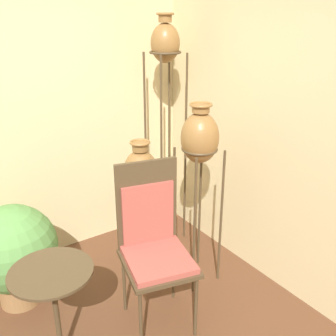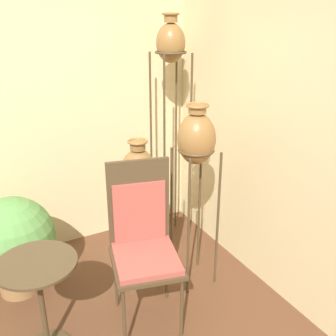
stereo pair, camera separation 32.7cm
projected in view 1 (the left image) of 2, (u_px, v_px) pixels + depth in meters
The scene contains 7 objects.
wall_right at pixel (322, 134), 2.67m from camera, with size 0.06×7.45×2.70m.
vase_stand_tall at pixel (165, 56), 3.34m from camera, with size 0.29×0.29×2.11m.
vase_stand_medium at pixel (200, 141), 2.93m from camera, with size 0.29×0.29×1.51m.
vase_stand_short at pixel (141, 173), 3.08m from camera, with size 0.27×0.27×1.21m.
chair at pixel (153, 238), 2.74m from camera, with size 0.57×0.59×1.19m.
side_table at pixel (54, 296), 2.40m from camera, with size 0.51×0.51×0.70m.
potted_plant at pixel (13, 251), 2.94m from camera, with size 0.66×0.66×0.82m.
Camera 1 is at (-0.56, -1.51, 2.15)m, focal length 42.00 mm.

